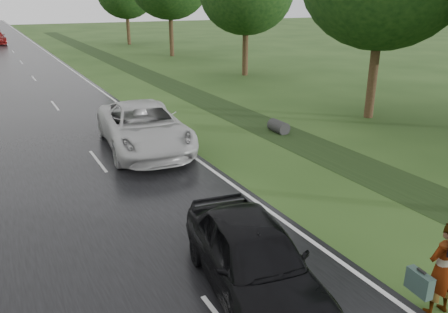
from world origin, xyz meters
TOP-DOWN VIEW (x-y plane):
  - edge_stripe_east at (6.75, 45.00)m, footprint 0.12×180.00m
  - drainage_ditch at (11.50, 18.71)m, footprint 2.20×120.00m
  - pedestrian at (7.17, -1.22)m, footprint 0.88×0.83m
  - white_pickup at (5.50, 10.59)m, footprint 3.56×6.57m
  - dark_sedan at (4.47, 0.95)m, footprint 2.57×4.83m

SIDE VIEW (x-z plane):
  - drainage_ditch at x=11.50m, z-range -0.24..0.32m
  - edge_stripe_east at x=6.75m, z-range 0.04..0.05m
  - dark_sedan at x=4.47m, z-range 0.04..1.60m
  - white_pickup at x=5.50m, z-range 0.04..1.79m
  - pedestrian at x=7.17m, z-range 0.03..1.94m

